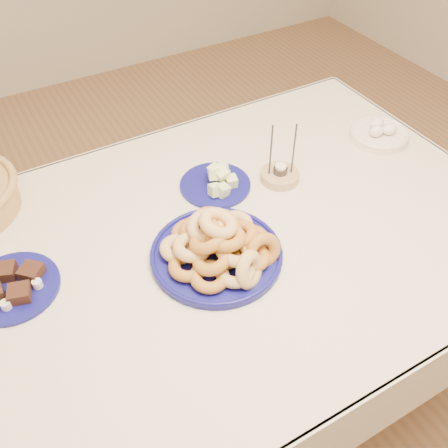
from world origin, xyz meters
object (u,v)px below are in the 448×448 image
at_px(melon_plate, 217,182).
at_px(brownie_plate, 12,286).
at_px(dining_table, 215,265).
at_px(donut_platter, 219,247).
at_px(candle_holder, 280,175).
at_px(egg_bowl, 379,134).

distance_m(melon_plate, brownie_plate, 0.63).
xyz_separation_m(dining_table, melon_plate, (0.11, 0.19, 0.13)).
bearing_deg(dining_table, donut_platter, -110.27).
xyz_separation_m(melon_plate, candle_holder, (0.18, -0.06, -0.00)).
bearing_deg(candle_holder, egg_bowl, 2.00).
relative_size(brownie_plate, candle_holder, 1.52).
xyz_separation_m(melon_plate, egg_bowl, (0.59, -0.05, 0.00)).
height_order(dining_table, melon_plate, melon_plate).
height_order(brownie_plate, egg_bowl, egg_bowl).
bearing_deg(dining_table, egg_bowl, 11.10).
relative_size(dining_table, melon_plate, 7.49).
relative_size(donut_platter, egg_bowl, 2.17).
bearing_deg(donut_platter, dining_table, 69.73).
bearing_deg(egg_bowl, candle_holder, -178.00).
distance_m(dining_table, donut_platter, 0.16).
relative_size(candle_holder, egg_bowl, 0.95).
height_order(donut_platter, melon_plate, donut_platter).
bearing_deg(donut_platter, melon_plate, 61.53).
bearing_deg(candle_holder, melon_plate, 160.46).
xyz_separation_m(dining_table, brownie_plate, (-0.51, 0.10, 0.12)).
relative_size(dining_table, donut_platter, 3.81).
bearing_deg(brownie_plate, dining_table, -10.66).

